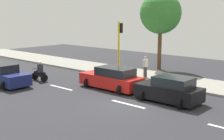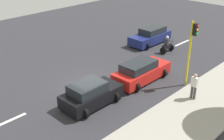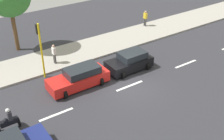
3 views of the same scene
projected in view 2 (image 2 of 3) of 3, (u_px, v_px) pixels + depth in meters
The scene contains 12 objects.
ground_plane at pixel (88, 86), 20.00m from camera, with size 40.00×60.00×0.10m, color #2D2D33.
sidewalk at pixel (175, 127), 15.52m from camera, with size 4.00×60.00×0.15m, color #9E998E.
lane_stripe_north at pixel (6, 122), 16.08m from camera, with size 0.20×2.40×0.01m, color white.
lane_stripe_mid at pixel (88, 85), 19.98m from camera, with size 0.20×2.40×0.01m, color white.
lane_stripe_south at pixel (143, 61), 23.87m from camera, with size 0.20×2.40×0.01m, color white.
lane_stripe_far_south at pixel (182, 43), 27.77m from camera, with size 0.20×2.40×0.01m, color white.
car_dark_blue at pixel (151, 36), 27.42m from camera, with size 2.16×4.48×1.52m.
car_red at pixel (141, 71), 20.36m from camera, with size 2.16×4.57×1.52m.
car_black at pixel (91, 94), 17.45m from camera, with size 2.20×3.80×1.52m.
motorcycle at pixel (167, 45), 25.30m from camera, with size 0.60×1.30×1.53m.
pedestrian_by_tree at pixel (194, 85), 17.74m from camera, with size 0.40×0.24×1.69m.
traffic_light_corner at pixel (192, 45), 18.77m from camera, with size 0.49×0.24×4.50m.
Camera 2 is at (13.49, -11.49, 9.43)m, focal length 46.72 mm.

